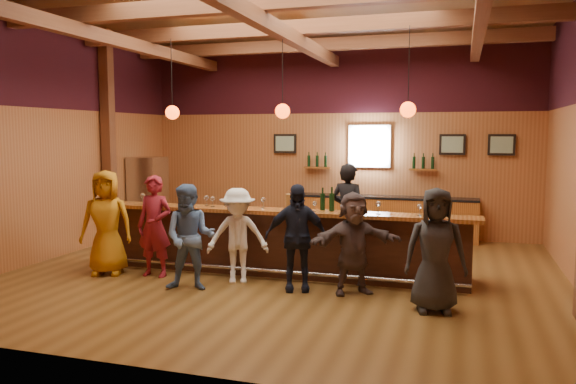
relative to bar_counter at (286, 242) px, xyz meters
name	(u,v)px	position (x,y,z in m)	size (l,w,h in m)	color
room	(284,79)	(-0.02, -0.09, 2.69)	(9.04, 9.00, 4.52)	brown
bar_counter	(286,242)	(0.00, 0.00, 0.00)	(6.30, 1.07, 1.11)	black
back_bar_cabinet	(385,217)	(1.18, 3.57, -0.05)	(4.00, 0.52, 0.95)	brown
window	(369,146)	(0.78, 3.80, 1.53)	(0.95, 0.09, 0.95)	silver
framed_pictures	(408,144)	(1.65, 3.79, 1.58)	(5.35, 0.05, 0.45)	black
wine_shelves	(369,165)	(0.78, 3.73, 1.10)	(3.00, 0.18, 0.30)	brown
pendant_lights	(283,111)	(-0.02, -0.15, 2.19)	(4.24, 0.24, 1.37)	black
stainless_fridge	(148,196)	(-4.12, 2.45, 0.38)	(0.70, 0.70, 1.80)	silver
customer_orange	(106,222)	(-2.82, -1.00, 0.35)	(0.85, 0.55, 1.74)	#B87111
customer_redvest	(155,226)	(-1.98, -0.89, 0.31)	(0.61, 0.40, 1.66)	maroon
customer_denim	(190,237)	(-1.05, -1.45, 0.28)	(0.78, 0.60, 1.60)	#5374A7
customer_white	(238,236)	(-0.53, -0.85, 0.23)	(0.97, 0.55, 1.49)	white
customer_navy	(296,237)	(0.47, -1.01, 0.28)	(0.94, 0.39, 1.60)	black
customer_brown	(353,243)	(1.32, -0.93, 0.23)	(1.39, 0.44, 1.50)	#4F3F3F
customer_dark	(436,250)	(2.50, -1.44, 0.30)	(0.80, 0.52, 1.64)	#252527
bartender	(348,213)	(0.84, 1.05, 0.38)	(0.66, 0.43, 1.81)	black
ice_bucket	(293,202)	(0.22, -0.33, 0.72)	(0.24, 0.24, 0.26)	brown
bottle_a	(323,201)	(0.67, -0.17, 0.73)	(0.08, 0.08, 0.37)	black
bottle_b	(332,202)	(0.83, -0.25, 0.74)	(0.08, 0.08, 0.39)	black
glass_a	(143,196)	(-2.49, -0.39, 0.73)	(0.09, 0.09, 0.20)	silver
glass_b	(181,198)	(-1.79, -0.33, 0.72)	(0.08, 0.08, 0.19)	silver
glass_c	(207,198)	(-1.35, -0.24, 0.72)	(0.08, 0.08, 0.18)	silver
glass_d	(213,199)	(-1.20, -0.33, 0.72)	(0.08, 0.08, 0.18)	silver
glass_e	(263,200)	(-0.33, -0.23, 0.72)	(0.08, 0.08, 0.18)	silver
glass_f	(315,204)	(0.58, -0.35, 0.71)	(0.07, 0.07, 0.17)	silver
glass_g	(378,205)	(1.59, -0.35, 0.73)	(0.09, 0.09, 0.20)	silver
glass_h	(420,207)	(2.20, -0.33, 0.72)	(0.08, 0.08, 0.18)	silver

